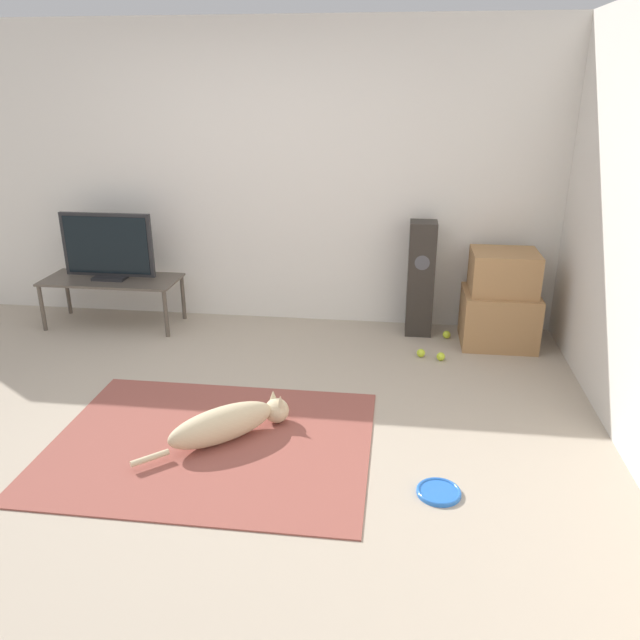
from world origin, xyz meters
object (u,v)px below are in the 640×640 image
(tennis_ball_near_speaker, at_px, (441,357))
(tennis_ball_loose_on_carpet, at_px, (421,353))
(frisbee, at_px, (439,492))
(tennis_ball_by_boxes, at_px, (447,335))
(dog, at_px, (229,423))
(tv, at_px, (108,247))
(cardboard_box_upper, at_px, (504,272))
(tv_stand, at_px, (112,283))
(cardboard_box_lower, at_px, (499,318))
(floor_speaker, at_px, (421,279))

(tennis_ball_near_speaker, bearing_deg, tennis_ball_loose_on_carpet, 162.20)
(frisbee, height_order, tennis_ball_by_boxes, tennis_ball_by_boxes)
(dog, bearing_deg, tennis_ball_loose_on_carpet, 49.61)
(frisbee, relative_size, tennis_ball_loose_on_carpet, 3.60)
(tv, bearing_deg, cardboard_box_upper, 0.24)
(tv_stand, height_order, tennis_ball_by_boxes, tv_stand)
(frisbee, height_order, tennis_ball_near_speaker, tennis_ball_near_speaker)
(cardboard_box_lower, bearing_deg, tv, 179.96)
(tv, bearing_deg, tennis_ball_loose_on_carpet, -7.81)
(floor_speaker, distance_m, tennis_ball_loose_on_carpet, 0.69)
(frisbee, xyz_separation_m, floor_speaker, (-0.07, 2.29, 0.48))
(frisbee, xyz_separation_m, cardboard_box_upper, (0.58, 2.16, 0.60))
(cardboard_box_lower, height_order, tennis_ball_near_speaker, cardboard_box_lower)
(tv_stand, bearing_deg, frisbee, -37.76)
(tennis_ball_near_speaker, bearing_deg, floor_speaker, 106.71)
(tv, distance_m, tennis_ball_by_boxes, 3.01)
(dog, xyz_separation_m, tennis_ball_by_boxes, (1.41, 1.81, -0.09))
(cardboard_box_upper, xyz_separation_m, tennis_ball_loose_on_carpet, (-0.64, -0.39, -0.58))
(dog, relative_size, tennis_ball_loose_on_carpet, 12.00)
(dog, height_order, tv_stand, tv_stand)
(dog, height_order, frisbee, dog)
(dog, relative_size, floor_speaker, 0.81)
(tv, distance_m, tennis_ball_loose_on_carpet, 2.82)
(cardboard_box_lower, relative_size, tennis_ball_near_speaker, 9.08)
(cardboard_box_upper, distance_m, floor_speaker, 0.68)
(frisbee, height_order, cardboard_box_lower, cardboard_box_lower)
(tennis_ball_by_boxes, bearing_deg, tennis_ball_loose_on_carpet, -118.41)
(frisbee, height_order, floor_speaker, floor_speaker)
(cardboard_box_lower, xyz_separation_m, cardboard_box_upper, (0.00, 0.02, 0.39))
(frisbee, relative_size, tennis_ball_near_speaker, 3.60)
(dog, xyz_separation_m, frisbee, (1.25, -0.38, -0.11))
(dog, relative_size, tv_stand, 0.67)
(tv, xyz_separation_m, tennis_ball_near_speaker, (2.86, -0.42, -0.68))
(cardboard_box_upper, bearing_deg, frisbee, -105.01)
(dog, distance_m, tennis_ball_near_speaker, 1.90)
(tennis_ball_by_boxes, height_order, tennis_ball_near_speaker, same)
(tv_stand, xyz_separation_m, tv, (-0.00, 0.00, 0.33))
(cardboard_box_upper, height_order, tennis_ball_loose_on_carpet, cardboard_box_upper)
(cardboard_box_upper, height_order, tennis_ball_near_speaker, cardboard_box_upper)
(dog, distance_m, cardboard_box_lower, 2.54)
(frisbee, bearing_deg, tennis_ball_by_boxes, 85.61)
(tv_stand, relative_size, tennis_ball_near_speaker, 17.85)
(frisbee, relative_size, cardboard_box_upper, 0.45)
(dog, xyz_separation_m, tennis_ball_loose_on_carpet, (1.19, 1.40, -0.09))
(cardboard_box_upper, relative_size, tennis_ball_loose_on_carpet, 7.92)
(cardboard_box_lower, bearing_deg, dog, -135.89)
(dog, height_order, tennis_ball_by_boxes, dog)
(frisbee, distance_m, floor_speaker, 2.34)
(tennis_ball_by_boxes, bearing_deg, tv_stand, -179.05)
(dog, height_order, floor_speaker, floor_speaker)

